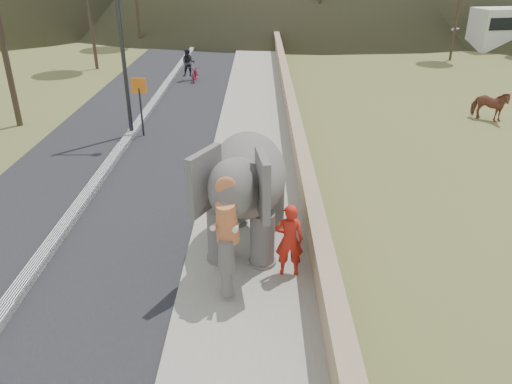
% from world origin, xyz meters
% --- Properties ---
extents(ground, '(160.00, 160.00, 0.00)m').
position_xyz_m(ground, '(0.00, 0.00, 0.00)').
color(ground, olive).
rests_on(ground, ground).
extents(road, '(7.00, 120.00, 0.03)m').
position_xyz_m(road, '(-5.00, 10.00, 0.01)').
color(road, black).
rests_on(road, ground).
extents(median, '(0.35, 120.00, 0.22)m').
position_xyz_m(median, '(-5.00, 10.00, 0.11)').
color(median, black).
rests_on(median, ground).
extents(walkway, '(3.00, 120.00, 0.15)m').
position_xyz_m(walkway, '(0.00, 10.00, 0.07)').
color(walkway, '#9E9687').
rests_on(walkway, ground).
extents(parapet, '(0.30, 120.00, 1.10)m').
position_xyz_m(parapet, '(1.65, 10.00, 0.55)').
color(parapet, tan).
rests_on(parapet, ground).
extents(lamppost, '(1.76, 0.36, 8.00)m').
position_xyz_m(lamppost, '(-4.69, 11.66, 4.87)').
color(lamppost, '#313137').
rests_on(lamppost, ground).
extents(signboard, '(0.60, 0.08, 2.40)m').
position_xyz_m(signboard, '(-4.50, 11.59, 1.64)').
color(signboard, '#2D2D33').
rests_on(signboard, ground).
extents(cow, '(1.76, 1.58, 1.39)m').
position_xyz_m(cow, '(10.56, 13.84, 0.69)').
color(cow, brown).
rests_on(cow, ground).
extents(distant_car, '(4.51, 2.65, 1.44)m').
position_xyz_m(distant_car, '(17.50, 35.38, 0.72)').
color(distant_car, silver).
rests_on(distant_car, ground).
extents(elephant_and_man, '(2.69, 4.36, 2.96)m').
position_xyz_m(elephant_and_man, '(0.02, 2.96, 1.62)').
color(elephant_and_man, slate).
rests_on(elephant_and_man, ground).
extents(motorcyclist, '(1.08, 1.73, 1.88)m').
position_xyz_m(motorcyclist, '(-3.69, 21.54, 0.73)').
color(motorcyclist, maroon).
rests_on(motorcyclist, ground).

